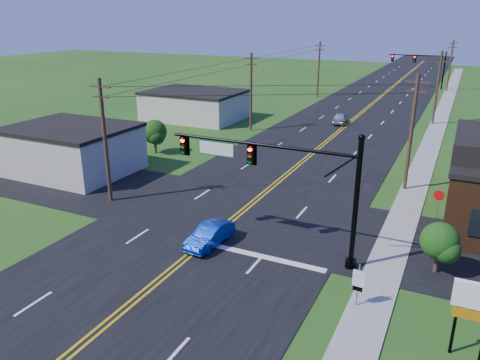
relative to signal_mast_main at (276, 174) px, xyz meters
The scene contains 21 objects.
ground 10.27m from the signal_mast_main, 118.47° to the right, with size 260.00×260.00×0.00m, color #1F4E16.
road_main 42.49m from the signal_mast_main, 95.90° to the left, with size 16.00×220.00×0.04m, color black.
road_cross 7.56m from the signal_mast_main, 137.32° to the left, with size 70.00×10.00×0.04m, color black.
sidewalk 32.93m from the signal_mast_main, 79.10° to the left, with size 2.00×160.00×0.08m, color gray.
signal_mast_main is the anchor object (origin of this frame).
signal_mast_far 72.00m from the signal_mast_main, 89.92° to the left, with size 10.98×0.60×7.48m.
cream_bldg_near 22.33m from the signal_mast_main, 164.29° to the left, with size 10.20×8.20×4.10m.
cream_bldg_far 38.12m from the signal_mast_main, 127.88° to the left, with size 12.20×9.20×3.70m.
utility_pole_left_a 13.98m from the signal_mast_main, behind, with size 1.80×0.28×9.00m.
utility_pole_left_b 30.34m from the signal_mast_main, 117.14° to the left, with size 1.80×0.28×9.00m.
utility_pole_left_c 55.74m from the signal_mast_main, 104.37° to the left, with size 1.80×0.28×9.00m.
utility_pole_right_a 15.03m from the signal_mast_main, 68.69° to the left, with size 1.80×0.28×9.00m.
utility_pole_right_b 40.37m from the signal_mast_main, 82.22° to the left, with size 1.80×0.28×9.00m.
utility_pole_right_c 70.21m from the signal_mast_main, 85.54° to the left, with size 1.80×0.28×9.00m.
shrub_corner 9.26m from the signal_mast_main, ahead, with size 2.00×2.00×2.86m.
tree_left 23.22m from the signal_mast_main, 142.64° to the left, with size 2.40×2.40×3.37m.
blue_car 5.66m from the signal_mast_main, 165.04° to the right, with size 1.33×3.81×1.25m, color #072CAC.
distant_car 35.81m from the signal_mast_main, 98.36° to the left, with size 1.59×3.94×1.34m, color silver.
route_sign 7.39m from the signal_mast_main, 32.00° to the right, with size 0.56×0.10×2.23m.
stop_sign 12.55m from the signal_mast_main, 47.80° to the left, with size 0.72×0.24×2.07m.
pylon_sign 11.63m from the signal_mast_main, 25.99° to the right, with size 1.65×0.27×3.38m.
Camera 1 is at (13.14, -14.83, 13.00)m, focal length 35.00 mm.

